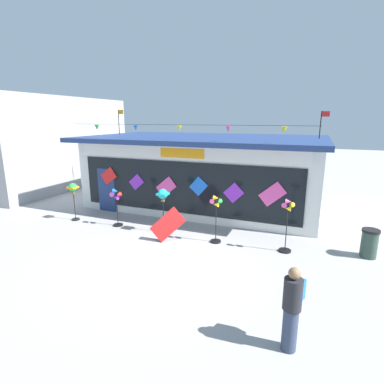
{
  "coord_description": "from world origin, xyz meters",
  "views": [
    {
      "loc": [
        4.13,
        -7.71,
        4.24
      ],
      "look_at": [
        -0.06,
        2.67,
        1.52
      ],
      "focal_mm": 28.52,
      "sensor_mm": 36.0,
      "label": 1
    }
  ],
  "objects_px": {
    "wind_spinner_far_left": "(73,191)",
    "display_kite_on_ground": "(168,225)",
    "wind_spinner_center_right": "(216,213)",
    "wind_spinner_center_left": "(163,197)",
    "wind_spinner_left": "(116,202)",
    "person_mid_plaza": "(292,307)",
    "wind_spinner_right": "(287,220)",
    "trash_bin": "(369,243)",
    "kite_shop_building": "(206,170)"
  },
  "relations": [
    {
      "from": "wind_spinner_far_left",
      "to": "display_kite_on_ground",
      "type": "bearing_deg",
      "value": -8.0
    },
    {
      "from": "wind_spinner_far_left",
      "to": "display_kite_on_ground",
      "type": "relative_size",
      "value": 1.36
    },
    {
      "from": "wind_spinner_far_left",
      "to": "wind_spinner_center_right",
      "type": "bearing_deg",
      "value": -0.69
    },
    {
      "from": "wind_spinner_center_right",
      "to": "wind_spinner_center_left",
      "type": "bearing_deg",
      "value": 175.17
    },
    {
      "from": "wind_spinner_left",
      "to": "person_mid_plaza",
      "type": "height_order",
      "value": "person_mid_plaza"
    },
    {
      "from": "wind_spinner_right",
      "to": "trash_bin",
      "type": "relative_size",
      "value": 1.95
    },
    {
      "from": "kite_shop_building",
      "to": "display_kite_on_ground",
      "type": "xyz_separation_m",
      "value": [
        0.43,
        -5.2,
        -1.08
      ]
    },
    {
      "from": "wind_spinner_right",
      "to": "display_kite_on_ground",
      "type": "distance_m",
      "value": 3.98
    },
    {
      "from": "wind_spinner_far_left",
      "to": "display_kite_on_ground",
      "type": "height_order",
      "value": "wind_spinner_far_left"
    },
    {
      "from": "wind_spinner_right",
      "to": "wind_spinner_left",
      "type": "bearing_deg",
      "value": 179.8
    },
    {
      "from": "wind_spinner_far_left",
      "to": "wind_spinner_center_right",
      "type": "relative_size",
      "value": 0.95
    },
    {
      "from": "wind_spinner_right",
      "to": "kite_shop_building",
      "type": "bearing_deg",
      "value": 133.8
    },
    {
      "from": "person_mid_plaza",
      "to": "trash_bin",
      "type": "relative_size",
      "value": 1.84
    },
    {
      "from": "wind_spinner_left",
      "to": "trash_bin",
      "type": "height_order",
      "value": "wind_spinner_left"
    },
    {
      "from": "wind_spinner_far_left",
      "to": "person_mid_plaza",
      "type": "distance_m",
      "value": 10.12
    },
    {
      "from": "wind_spinner_far_left",
      "to": "kite_shop_building",
      "type": "bearing_deg",
      "value": 46.58
    },
    {
      "from": "trash_bin",
      "to": "wind_spinner_right",
      "type": "bearing_deg",
      "value": -166.72
    },
    {
      "from": "wind_spinner_far_left",
      "to": "wind_spinner_center_left",
      "type": "relative_size",
      "value": 0.95
    },
    {
      "from": "kite_shop_building",
      "to": "wind_spinner_left",
      "type": "bearing_deg",
      "value": -116.04
    },
    {
      "from": "wind_spinner_far_left",
      "to": "wind_spinner_center_right",
      "type": "distance_m",
      "value": 6.28
    },
    {
      "from": "wind_spinner_center_right",
      "to": "trash_bin",
      "type": "xyz_separation_m",
      "value": [
        4.78,
        0.68,
        -0.6
      ]
    },
    {
      "from": "wind_spinner_center_right",
      "to": "trash_bin",
      "type": "bearing_deg",
      "value": 8.15
    },
    {
      "from": "wind_spinner_right",
      "to": "wind_spinner_center_right",
      "type": "bearing_deg",
      "value": -177.39
    },
    {
      "from": "wind_spinner_right",
      "to": "person_mid_plaza",
      "type": "height_order",
      "value": "wind_spinner_right"
    },
    {
      "from": "wind_spinner_left",
      "to": "person_mid_plaza",
      "type": "bearing_deg",
      "value": -32.44
    },
    {
      "from": "person_mid_plaza",
      "to": "display_kite_on_ground",
      "type": "bearing_deg",
      "value": 158.21
    },
    {
      "from": "wind_spinner_center_left",
      "to": "trash_bin",
      "type": "height_order",
      "value": "wind_spinner_center_left"
    },
    {
      "from": "wind_spinner_far_left",
      "to": "wind_spinner_center_left",
      "type": "xyz_separation_m",
      "value": [
        4.16,
        0.1,
        0.12
      ]
    },
    {
      "from": "wind_spinner_far_left",
      "to": "wind_spinner_left",
      "type": "distance_m",
      "value": 2.12
    },
    {
      "from": "wind_spinner_far_left",
      "to": "wind_spinner_right",
      "type": "relative_size",
      "value": 0.9
    },
    {
      "from": "wind_spinner_far_left",
      "to": "trash_bin",
      "type": "relative_size",
      "value": 1.76
    },
    {
      "from": "kite_shop_building",
      "to": "wind_spinner_right",
      "type": "bearing_deg",
      "value": -46.2
    },
    {
      "from": "wind_spinner_center_left",
      "to": "trash_bin",
      "type": "bearing_deg",
      "value": 4.18
    },
    {
      "from": "wind_spinner_left",
      "to": "display_kite_on_ground",
      "type": "relative_size",
      "value": 1.3
    },
    {
      "from": "kite_shop_building",
      "to": "display_kite_on_ground",
      "type": "height_order",
      "value": "kite_shop_building"
    },
    {
      "from": "kite_shop_building",
      "to": "wind_spinner_left",
      "type": "xyz_separation_m",
      "value": [
        -2.19,
        -4.48,
        -0.72
      ]
    },
    {
      "from": "wind_spinner_far_left",
      "to": "wind_spinner_right",
      "type": "xyz_separation_m",
      "value": [
        8.61,
        0.03,
        -0.2
      ]
    },
    {
      "from": "kite_shop_building",
      "to": "display_kite_on_ground",
      "type": "bearing_deg",
      "value": -85.32
    },
    {
      "from": "wind_spinner_center_left",
      "to": "trash_bin",
      "type": "relative_size",
      "value": 1.86
    },
    {
      "from": "wind_spinner_left",
      "to": "trash_bin",
      "type": "xyz_separation_m",
      "value": [
        8.96,
        0.55,
        -0.53
      ]
    },
    {
      "from": "wind_spinner_far_left",
      "to": "display_kite_on_ground",
      "type": "xyz_separation_m",
      "value": [
        4.72,
        -0.66,
        -0.63
      ]
    },
    {
      "from": "wind_spinner_right",
      "to": "trash_bin",
      "type": "bearing_deg",
      "value": 13.28
    },
    {
      "from": "wind_spinner_center_right",
      "to": "person_mid_plaza",
      "type": "relative_size",
      "value": 1.01
    },
    {
      "from": "kite_shop_building",
      "to": "wind_spinner_left",
      "type": "distance_m",
      "value": 5.04
    },
    {
      "from": "wind_spinner_left",
      "to": "display_kite_on_ground",
      "type": "xyz_separation_m",
      "value": [
        2.62,
        -0.72,
        -0.36
      ]
    },
    {
      "from": "trash_bin",
      "to": "display_kite_on_ground",
      "type": "xyz_separation_m",
      "value": [
        -6.34,
        -1.27,
        0.18
      ]
    },
    {
      "from": "wind_spinner_far_left",
      "to": "wind_spinner_center_left",
      "type": "distance_m",
      "value": 4.16
    },
    {
      "from": "wind_spinner_far_left",
      "to": "trash_bin",
      "type": "distance_m",
      "value": 11.11
    },
    {
      "from": "wind_spinner_center_left",
      "to": "person_mid_plaza",
      "type": "height_order",
      "value": "wind_spinner_center_left"
    },
    {
      "from": "person_mid_plaza",
      "to": "display_kite_on_ground",
      "type": "distance_m",
      "value": 5.77
    }
  ]
}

